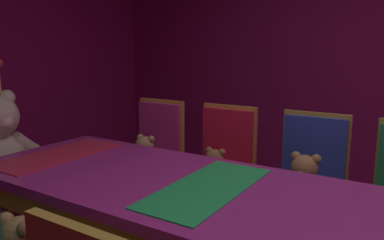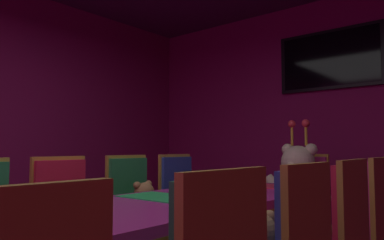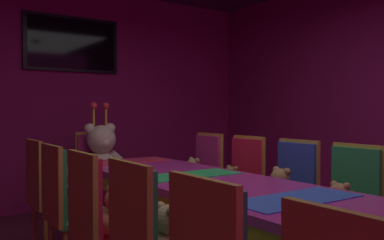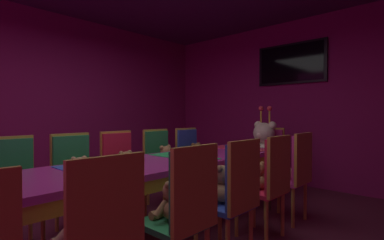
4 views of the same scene
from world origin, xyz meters
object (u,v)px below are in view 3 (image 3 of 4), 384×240
at_px(teddy_right_5, 193,174).
at_px(teddy_left_4, 83,197).
at_px(teddy_right_4, 231,182).
at_px(king_teddy_bear, 102,156).
at_px(chair_left_3, 95,217).
at_px(wall_tv, 72,44).
at_px(chair_left_4, 63,199).
at_px(chair_right_5, 204,171).
at_px(banquet_table, 235,198).
at_px(teddy_right_3, 280,190).
at_px(chair_right_3, 292,188).
at_px(teddy_left_3, 118,215).
at_px(teddy_right_2, 339,205).
at_px(teddy_left_5, 62,185).
at_px(chair_right_4, 242,178).
at_px(teddy_left_2, 170,238).
at_px(chair_left_5, 44,187).
at_px(throne_chair, 96,167).
at_px(chair_right_2, 351,200).

bearing_deg(teddy_right_5, teddy_left_4, 22.08).
distance_m(teddy_right_4, king_teddy_bear, 1.51).
bearing_deg(chair_left_3, wall_tv, 73.48).
height_order(chair_left_4, teddy_right_5, chair_left_4).
relative_size(chair_right_5, wall_tv, 0.83).
height_order(banquet_table, teddy_right_3, teddy_right_3).
xyz_separation_m(chair_right_3, teddy_right_4, (-0.15, 0.59, -0.02)).
height_order(teddy_left_3, wall_tv, wall_tv).
xyz_separation_m(teddy_right_2, teddy_right_4, (-0.00, 1.14, -0.01)).
bearing_deg(teddy_left_4, teddy_left_5, 87.57).
distance_m(banquet_table, chair_left_3, 0.89).
distance_m(chair_right_4, teddy_right_5, 0.61).
relative_size(teddy_right_3, chair_right_5, 0.34).
bearing_deg(teddy_left_4, teddy_left_2, -89.30).
relative_size(chair_right_3, chair_right_4, 1.00).
height_order(teddy_right_5, king_teddy_bear, king_teddy_bear).
bearing_deg(teddy_right_5, chair_right_4, 104.95).
height_order(teddy_left_4, chair_right_3, chair_right_3).
relative_size(teddy_left_2, king_teddy_bear, 0.38).
bearing_deg(teddy_right_3, wall_tv, -76.35).
height_order(banquet_table, teddy_left_5, teddy_left_5).
bearing_deg(chair_left_4, chair_left_5, 87.53).
distance_m(teddy_left_2, wall_tv, 3.75).
height_order(chair_left_4, chair_right_4, same).
bearing_deg(throne_chair, wall_tv, 180.00).
bearing_deg(teddy_left_4, teddy_right_3, -24.56).
height_order(teddy_right_2, throne_chair, throne_chair).
xyz_separation_m(chair_left_5, throne_chair, (0.81, 0.90, 0.00)).
xyz_separation_m(teddy_left_2, teddy_right_3, (1.36, 0.55, 0.01)).
relative_size(banquet_table, chair_left_5, 3.69).
distance_m(chair_left_4, chair_right_4, 1.66).
bearing_deg(chair_right_3, teddy_right_5, -82.05).
bearing_deg(chair_left_3, teddy_right_3, -0.61).
bearing_deg(teddy_right_4, wall_tv, -73.04).
relative_size(chair_right_2, teddy_right_3, 2.96).
bearing_deg(chair_right_5, chair_left_4, 18.48).
bearing_deg(chair_left_3, teddy_right_5, 37.64).
distance_m(teddy_left_3, teddy_left_4, 0.61).
distance_m(banquet_table, chair_left_5, 1.67).
height_order(teddy_left_2, teddy_right_3, teddy_right_3).
distance_m(teddy_right_4, chair_right_5, 0.60).
distance_m(teddy_right_2, wall_tv, 3.76).
bearing_deg(teddy_right_3, teddy_left_2, 21.94).
distance_m(teddy_left_3, chair_left_4, 0.63).
distance_m(king_teddy_bear, wall_tv, 1.60).
height_order(teddy_left_2, chair_right_3, chair_right_3).
xyz_separation_m(teddy_left_3, chair_right_5, (1.51, 1.16, 0.01)).
bearing_deg(teddy_left_2, teddy_right_5, 52.15).
xyz_separation_m(banquet_table, teddy_left_3, (-0.69, 0.28, -0.07)).
bearing_deg(wall_tv, king_teddy_bear, -90.00).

